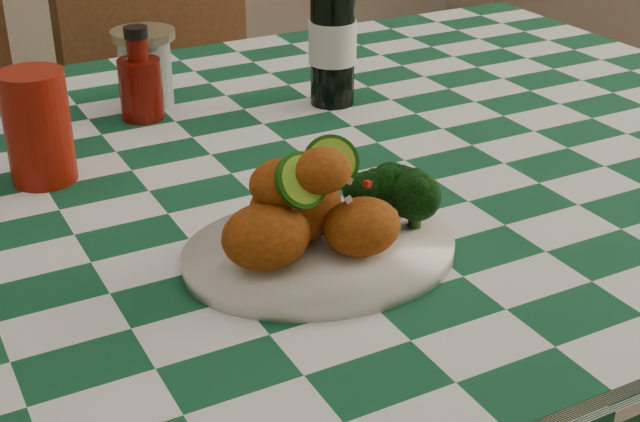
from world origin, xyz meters
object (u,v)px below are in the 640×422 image
mason_jar (146,68)px  wooden_chair_right (211,169)px  beer_bottle (333,24)px  ketchup_bottle (140,73)px  red_tumbler (38,127)px  plate (320,253)px  fried_chicken_pile (317,199)px

mason_jar → wooden_chair_right: wooden_chair_right is taller
beer_bottle → mason_jar: bearing=152.7°
ketchup_bottle → mason_jar: ketchup_bottle is taller
red_tumbler → plate: bearing=-58.6°
plate → beer_bottle: 0.47m
plate → mason_jar: 0.52m
fried_chicken_pile → red_tumbler: bearing=120.9°
plate → beer_bottle: beer_bottle is taller
mason_jar → beer_bottle: (0.23, -0.12, 0.06)m
wooden_chair_right → mason_jar: bearing=-130.2°
fried_chicken_pile → ketchup_bottle: size_ratio=1.25×
fried_chicken_pile → beer_bottle: beer_bottle is taller
plate → beer_bottle: bearing=59.7°
beer_bottle → ketchup_bottle: bearing=164.8°
mason_jar → beer_bottle: bearing=-27.3°
ketchup_bottle → mason_jar: 0.06m
ketchup_bottle → beer_bottle: size_ratio=0.55×
plate → fried_chicken_pile: bearing=-180.0°
ketchup_bottle → mason_jar: size_ratio=1.19×
mason_jar → beer_bottle: size_ratio=0.47×
red_tumbler → ketchup_bottle: size_ratio=1.03×
plate → fried_chicken_pile: (-0.00, -0.00, 0.06)m
plate → ketchup_bottle: 0.47m
plate → red_tumbler: 0.38m
fried_chicken_pile → ketchup_bottle: 0.46m
red_tumbler → wooden_chair_right: 0.83m
fried_chicken_pile → beer_bottle: bearing=59.3°
red_tumbler → mason_jar: (0.19, 0.19, -0.01)m
plate → red_tumbler: (-0.20, 0.32, 0.06)m
red_tumbler → wooden_chair_right: wooden_chair_right is taller
mason_jar → beer_bottle: beer_bottle is taller
beer_bottle → red_tumbler: bearing=-170.4°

